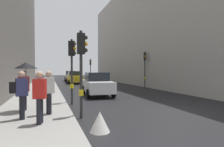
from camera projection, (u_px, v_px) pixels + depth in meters
ground_plane at (171, 111)px, 8.77m from camera, size 120.00×120.00×0.00m
sidewalk_kerb at (38, 98)px, 12.35m from camera, size 3.20×40.00×0.16m
building_facade_right at (171, 34)px, 25.50m from camera, size 12.00×34.08×13.92m
traffic_light_mid_street at (145, 63)px, 19.81m from camera, size 0.34×0.45×3.94m
traffic_light_far_median at (90, 66)px, 29.54m from camera, size 0.25×0.43×3.70m
traffic_light_near_left at (82, 58)px, 7.35m from camera, size 0.43×0.24×3.55m
traffic_light_near_right at (72, 60)px, 10.25m from camera, size 0.44×0.39×3.70m
car_white_compact at (97, 84)px, 14.00m from camera, size 2.21×4.30×1.76m
car_silver_hatchback at (71, 76)px, 31.49m from camera, size 2.21×4.30×1.76m
car_yellow_taxi at (75, 77)px, 25.77m from camera, size 2.07×4.23×1.76m
pedestrian_with_umbrella at (25, 73)px, 8.02m from camera, size 1.00×1.00×2.14m
pedestrian_with_grey_backpack at (20, 92)px, 6.66m from camera, size 0.65×0.42×1.77m
pedestrian_with_black_backpack at (48, 90)px, 7.41m from camera, size 0.65×0.41×1.77m
pedestrian_in_red_jacket at (40, 95)px, 6.08m from camera, size 0.45×0.35×1.77m
warning_sign_triangle at (100, 122)px, 5.77m from camera, size 0.64×0.64×0.65m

